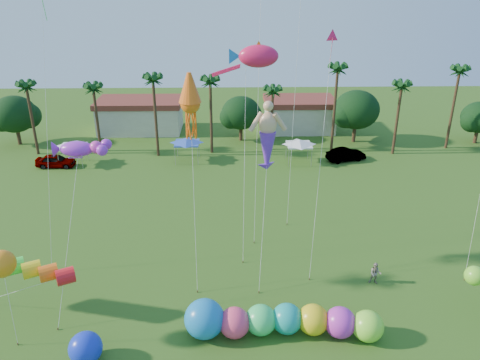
{
  "coord_description": "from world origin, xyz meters",
  "views": [
    {
      "loc": [
        -0.72,
        -18.79,
        21.55
      ],
      "look_at": [
        0.0,
        10.0,
        9.0
      ],
      "focal_mm": 35.0,
      "sensor_mm": 36.0,
      "label": 1
    }
  ],
  "objects_px": {
    "car_b": "(346,155)",
    "blue_ball": "(86,348)",
    "spectator_b": "(375,274)",
    "car_a": "(56,161)",
    "caterpillar_inflatable": "(276,321)"
  },
  "relations": [
    {
      "from": "car_b",
      "to": "blue_ball",
      "type": "distance_m",
      "value": 40.86
    },
    {
      "from": "spectator_b",
      "to": "car_a",
      "type": "bearing_deg",
      "value": 157.73
    },
    {
      "from": "caterpillar_inflatable",
      "to": "blue_ball",
      "type": "distance_m",
      "value": 11.86
    },
    {
      "from": "car_a",
      "to": "caterpillar_inflatable",
      "type": "relative_size",
      "value": 0.37
    },
    {
      "from": "car_a",
      "to": "caterpillar_inflatable",
      "type": "bearing_deg",
      "value": -140.03
    },
    {
      "from": "car_a",
      "to": "blue_ball",
      "type": "bearing_deg",
      "value": -157.57
    },
    {
      "from": "spectator_b",
      "to": "caterpillar_inflatable",
      "type": "height_order",
      "value": "caterpillar_inflatable"
    },
    {
      "from": "car_a",
      "to": "car_b",
      "type": "bearing_deg",
      "value": -86.92
    },
    {
      "from": "blue_ball",
      "to": "spectator_b",
      "type": "bearing_deg",
      "value": 20.52
    },
    {
      "from": "blue_ball",
      "to": "car_a",
      "type": "bearing_deg",
      "value": 111.34
    },
    {
      "from": "car_a",
      "to": "car_b",
      "type": "xyz_separation_m",
      "value": [
        36.16,
        1.26,
        0.02
      ]
    },
    {
      "from": "car_a",
      "to": "blue_ball",
      "type": "relative_size",
      "value": 2.32
    },
    {
      "from": "spectator_b",
      "to": "blue_ball",
      "type": "height_order",
      "value": "blue_ball"
    },
    {
      "from": "car_a",
      "to": "blue_ball",
      "type": "xyz_separation_m",
      "value": [
        12.54,
        -32.08,
        0.21
      ]
    },
    {
      "from": "car_b",
      "to": "car_a",
      "type": "bearing_deg",
      "value": 75.83
    }
  ]
}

